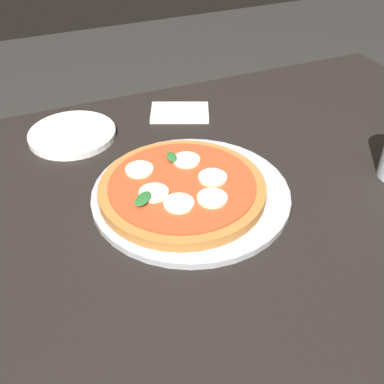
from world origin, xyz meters
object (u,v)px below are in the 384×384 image
(pizza, at_px, (182,188))
(napkin, at_px, (180,113))
(serving_tray, at_px, (192,194))
(dining_table, at_px, (195,243))
(plate_white, at_px, (72,134))

(pizza, distance_m, napkin, 0.31)
(pizza, relative_size, napkin, 2.24)
(serving_tray, height_order, pizza, pizza)
(dining_table, relative_size, plate_white, 7.71)
(pizza, height_order, plate_white, pizza)
(serving_tray, bearing_deg, dining_table, 84.78)
(plate_white, height_order, napkin, plate_white)
(pizza, xyz_separation_m, napkin, (-0.11, -0.29, -0.02))
(serving_tray, xyz_separation_m, napkin, (-0.09, -0.29, -0.00))
(dining_table, distance_m, plate_white, 0.35)
(dining_table, xyz_separation_m, napkin, (-0.09, -0.31, 0.10))
(plate_white, xyz_separation_m, napkin, (-0.24, -0.01, -0.00))
(dining_table, xyz_separation_m, pizza, (0.02, -0.02, 0.12))
(plate_white, bearing_deg, napkin, -178.76)
(serving_tray, relative_size, plate_white, 1.92)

